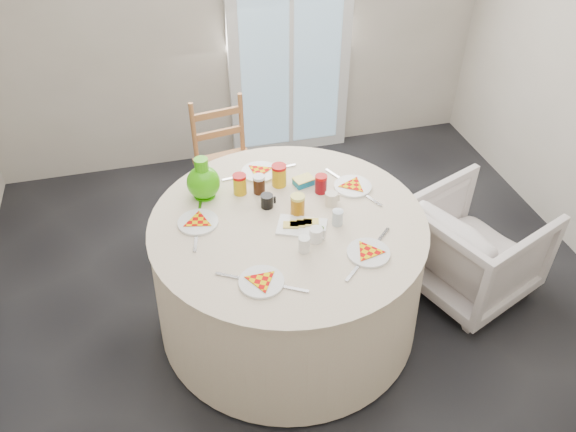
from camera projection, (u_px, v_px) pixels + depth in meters
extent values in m
plane|color=black|center=(307.00, 319.00, 3.48)|extent=(4.00, 4.00, 0.00)
cube|color=#BCB5A3|center=(236.00, 3.00, 4.17)|extent=(4.00, 0.02, 2.60)
cube|color=silver|center=(290.00, 33.00, 4.37)|extent=(1.00, 0.08, 2.10)
cylinder|color=beige|center=(288.00, 272.00, 3.27)|extent=(1.55, 1.55, 0.79)
imported|color=silver|center=(476.00, 239.00, 3.48)|extent=(0.87, 0.90, 0.73)
cube|color=#0E709C|center=(304.00, 182.00, 3.27)|extent=(0.13, 0.11, 0.05)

